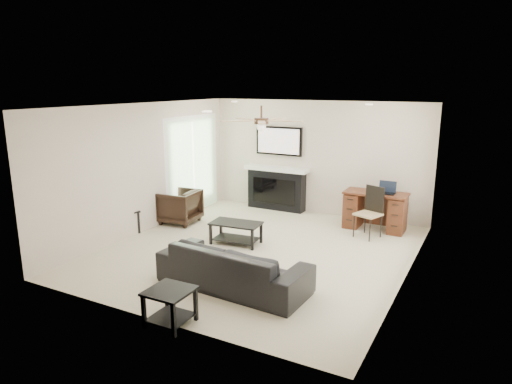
% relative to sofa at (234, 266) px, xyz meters
% --- Properties ---
extents(room_shell, '(5.50, 5.54, 2.52)m').
position_rel_sofa_xyz_m(room_shell, '(-0.19, 1.56, 1.36)').
color(room_shell, beige).
rests_on(room_shell, ground).
extents(sofa, '(2.24, 0.98, 0.64)m').
position_rel_sofa_xyz_m(sofa, '(0.00, 0.00, 0.00)').
color(sofa, black).
rests_on(sofa, ground).
extents(armchair, '(0.85, 0.83, 0.70)m').
position_rel_sofa_xyz_m(armchair, '(-2.60, 2.15, 0.03)').
color(armchair, black).
rests_on(armchair, ground).
extents(coffee_table, '(0.95, 0.59, 0.40)m').
position_rel_sofa_xyz_m(coffee_table, '(-0.90, 1.60, -0.12)').
color(coffee_table, black).
rests_on(coffee_table, ground).
extents(end_table_near, '(0.52, 0.52, 0.45)m').
position_rel_sofa_xyz_m(end_table_near, '(-0.15, -1.25, -0.10)').
color(end_table_near, black).
rests_on(end_table_near, ground).
extents(end_table_left, '(0.65, 0.65, 0.45)m').
position_rel_sofa_xyz_m(end_table_left, '(-3.15, 1.10, -0.10)').
color(end_table_left, black).
rests_on(end_table_left, ground).
extents(fireplace_unit, '(1.52, 0.34, 1.91)m').
position_rel_sofa_xyz_m(fireplace_unit, '(-1.27, 4.06, 0.63)').
color(fireplace_unit, black).
rests_on(fireplace_unit, ground).
extents(desk, '(1.22, 0.56, 0.76)m').
position_rel_sofa_xyz_m(desk, '(1.12, 3.63, 0.06)').
color(desk, '#3E1D0F').
rests_on(desk, ground).
extents(desk_chair, '(0.55, 0.56, 0.97)m').
position_rel_sofa_xyz_m(desk_chair, '(1.12, 3.08, 0.16)').
color(desk_chair, black).
rests_on(desk_chair, ground).
extents(laptop, '(0.33, 0.24, 0.23)m').
position_rel_sofa_xyz_m(laptop, '(1.32, 3.61, 0.55)').
color(laptop, black).
rests_on(laptop, desk).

